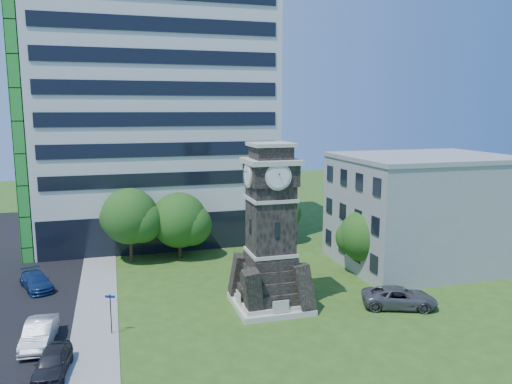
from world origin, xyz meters
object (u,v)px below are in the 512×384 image
object	(u,v)px
car_street_south	(53,362)
car_street_north	(36,281)
clock_tower	(270,238)
park_bench	(259,306)
car_east_lot	(399,298)
car_street_mid	(39,333)
street_sign	(111,309)

from	to	relation	value
car_street_south	car_street_north	size ratio (longest dim) A/B	0.90
clock_tower	park_bench	bearing A→B (deg)	-138.31
car_street_north	car_east_lot	xyz separation A→B (m)	(26.47, -11.62, 0.09)
clock_tower	car_street_north	size ratio (longest dim) A/B	2.64
car_street_south	car_street_mid	xyz separation A→B (m)	(-1.17, 3.97, 0.06)
car_street_mid	car_east_lot	size ratio (longest dim) A/B	0.86
clock_tower	car_street_north	world-z (taller)	clock_tower
car_street_south	clock_tower	bearing A→B (deg)	28.46
car_street_mid	street_sign	xyz separation A→B (m)	(4.32, 0.32, 0.95)
car_street_mid	park_bench	xyz separation A→B (m)	(14.54, 0.91, -0.22)
car_street_south	park_bench	world-z (taller)	car_street_south
car_street_mid	car_street_north	world-z (taller)	car_street_mid
clock_tower	car_east_lot	xyz separation A→B (m)	(9.14, -2.91, -4.52)
car_east_lot	car_street_north	bearing A→B (deg)	86.79
clock_tower	street_sign	world-z (taller)	clock_tower
car_street_north	clock_tower	bearing A→B (deg)	-47.21
clock_tower	car_street_south	xyz separation A→B (m)	(-14.58, -5.96, -4.57)
car_east_lot	street_sign	bearing A→B (deg)	107.04
car_street_mid	car_east_lot	world-z (taller)	car_street_mid
clock_tower	street_sign	size ratio (longest dim) A/B	4.44
park_bench	street_sign	bearing A→B (deg)	175.85
clock_tower	car_street_south	distance (m)	16.40
street_sign	car_street_north	bearing A→B (deg)	141.49
car_street_mid	street_sign	size ratio (longest dim) A/B	1.70
park_bench	clock_tower	bearing A→B (deg)	34.25
clock_tower	car_street_mid	bearing A→B (deg)	-172.81
car_street_south	park_bench	size ratio (longest dim) A/B	2.08
car_street_mid	car_east_lot	xyz separation A→B (m)	(24.90, -0.93, -0.01)
car_street_north	car_street_south	bearing A→B (deg)	-99.92
car_street_north	car_east_lot	distance (m)	28.91
street_sign	park_bench	bearing A→B (deg)	25.22
car_street_north	park_bench	world-z (taller)	car_street_north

